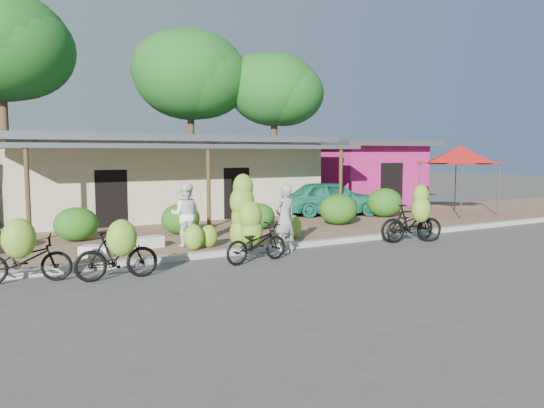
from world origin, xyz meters
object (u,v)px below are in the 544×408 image
(red_canopy, at_px, (459,154))
(sack_far, at_px, (96,252))
(bike_center, at_px, (250,227))
(bystander, at_px, (186,215))
(tree_near_right, at_px, (270,88))
(teal_van, at_px, (332,198))
(tree_center_right, at_px, (186,73))
(sack_near, at_px, (147,242))
(bike_far_right, at_px, (410,224))
(vendor, at_px, (285,219))
(bike_far_left, at_px, (23,256))
(bike_right, at_px, (414,219))
(bike_left, at_px, (118,252))

(red_canopy, xyz_separation_m, sack_far, (-14.98, -1.73, -2.35))
(bike_center, distance_m, bystander, 2.30)
(tree_near_right, bearing_deg, sack_far, -134.97)
(teal_van, bearing_deg, bystander, 136.14)
(tree_center_right, relative_size, sack_near, 10.80)
(tree_near_right, relative_size, bike_far_right, 3.95)
(vendor, xyz_separation_m, teal_van, (5.66, 5.51, -0.09))
(tree_center_right, relative_size, teal_van, 2.19)
(bike_far_left, distance_m, bike_right, 10.53)
(bike_center, height_order, bystander, bike_center)
(bike_far_right, xyz_separation_m, sack_far, (-8.95, 1.63, -0.26))
(bike_right, bearing_deg, bystander, 91.26)
(bike_right, height_order, bike_far_right, bike_right)
(bike_right, relative_size, sack_near, 2.33)
(bike_center, bearing_deg, bike_right, -100.82)
(sack_near, bearing_deg, bike_left, -117.52)
(tree_near_right, xyz_separation_m, sack_near, (-10.26, -11.12, -5.88))
(bike_center, relative_size, sack_far, 2.88)
(red_canopy, height_order, bike_left, red_canopy)
(sack_far, bearing_deg, bike_left, -90.32)
(bike_right, bearing_deg, bike_left, 113.17)
(bike_left, bearing_deg, teal_van, -54.27)
(bike_far_left, xyz_separation_m, bike_left, (1.74, -0.68, 0.03))
(sack_far, bearing_deg, vendor, -16.46)
(bike_far_left, distance_m, sack_near, 3.92)
(bike_left, bearing_deg, bike_center, -78.25)
(bystander, xyz_separation_m, teal_van, (7.80, 3.80, -0.16))
(bystander, bearing_deg, sack_near, 11.75)
(bike_far_right, distance_m, teal_van, 5.93)
(bike_right, bearing_deg, tree_near_right, 8.98)
(bike_center, relative_size, bike_far_right, 1.07)
(tree_center_right, xyz_separation_m, tree_near_right, (4.00, -2.00, -0.75))
(bike_far_left, height_order, bike_far_right, bike_far_left)
(tree_center_right, relative_size, vendor, 4.94)
(bike_left, xyz_separation_m, sack_far, (0.01, 2.24, -0.36))
(bike_far_left, relative_size, bike_center, 0.91)
(tree_near_right, height_order, bike_far_left, tree_near_right)
(bike_far_right, bearing_deg, bystander, 69.40)
(sack_near, relative_size, teal_van, 0.20)
(sack_far, bearing_deg, bike_center, -27.87)
(tree_center_right, bearing_deg, tree_near_right, -26.57)
(bike_far_right, relative_size, vendor, 1.09)
(tree_near_right, distance_m, bike_far_left, 19.75)
(tree_center_right, xyz_separation_m, sack_near, (-6.26, -13.12, -6.63))
(tree_center_right, bearing_deg, sack_near, -115.50)
(bike_center, distance_m, teal_van, 9.11)
(bike_far_left, relative_size, sack_near, 2.30)
(bike_right, xyz_separation_m, teal_van, (1.52, 6.08, 0.12))
(tree_near_right, relative_size, sack_far, 10.67)
(bike_right, height_order, vendor, vendor)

